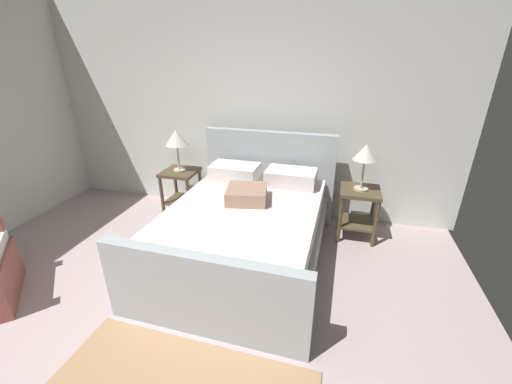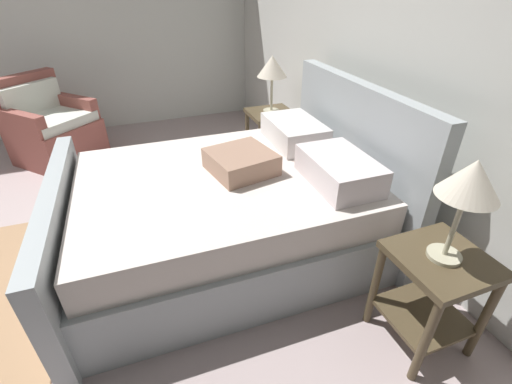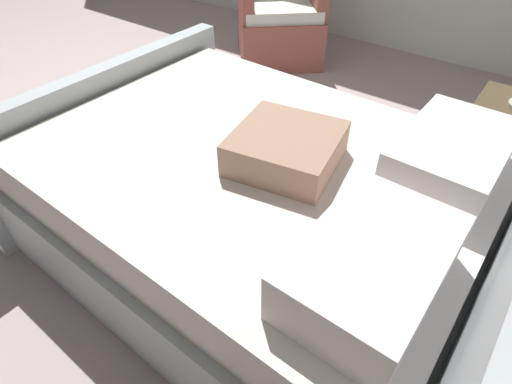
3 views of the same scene
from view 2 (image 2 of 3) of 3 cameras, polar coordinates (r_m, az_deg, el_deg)
name	(u,v)px [view 2 (image 2 of 3)]	position (r m, az deg, el deg)	size (l,w,h in m)	color
wall_back	(368,26)	(2.99, 17.74, 24.20)	(5.37, 0.12, 2.89)	silver
bed	(231,207)	(2.53, -4.03, -2.51)	(1.68, 2.17, 1.15)	#A3ABAF
nightstand_right	(433,286)	(2.08, 26.69, -13.39)	(0.44, 0.44, 0.60)	#4C3E29
table_lamp_right	(471,183)	(1.74, 31.43, 1.30)	(0.26, 0.26, 0.52)	#B7B293
nightstand_left	(271,130)	(3.69, 2.40, 9.97)	(0.44, 0.44, 0.60)	#4C3E29
table_lamp_left	(272,68)	(3.51, 2.64, 19.44)	(0.28, 0.28, 0.54)	#B7B293
armchair	(52,129)	(4.45, -30.21, 8.77)	(1.02, 1.02, 0.90)	#914D44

